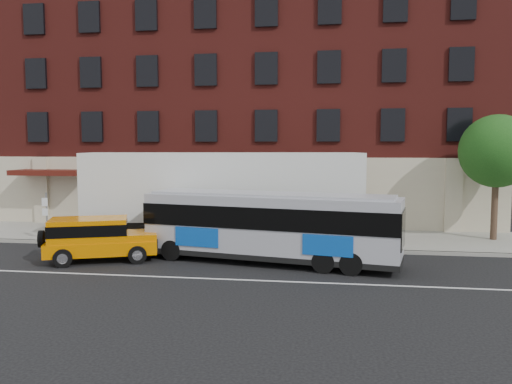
# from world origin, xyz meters

# --- Properties ---
(ground) EXTENTS (120.00, 120.00, 0.00)m
(ground) POSITION_xyz_m (0.00, 0.00, 0.00)
(ground) COLOR black
(ground) RESTS_ON ground
(sidewalk) EXTENTS (60.00, 6.00, 0.15)m
(sidewalk) POSITION_xyz_m (0.00, 9.00, 0.07)
(sidewalk) COLOR gray
(sidewalk) RESTS_ON ground
(kerb) EXTENTS (60.00, 0.25, 0.15)m
(kerb) POSITION_xyz_m (0.00, 6.00, 0.07)
(kerb) COLOR gray
(kerb) RESTS_ON ground
(lane_line) EXTENTS (60.00, 0.12, 0.01)m
(lane_line) POSITION_xyz_m (0.00, 0.50, 0.01)
(lane_line) COLOR silver
(lane_line) RESTS_ON ground
(building) EXTENTS (30.00, 12.10, 15.00)m
(building) POSITION_xyz_m (-0.01, 16.92, 7.58)
(building) COLOR #5D1A16
(building) RESTS_ON sidewalk
(sign_pole) EXTENTS (0.30, 0.20, 2.50)m
(sign_pole) POSITION_xyz_m (-8.50, 6.15, 1.45)
(sign_pole) COLOR gray
(sign_pole) RESTS_ON ground
(street_tree) EXTENTS (3.60, 3.60, 6.20)m
(street_tree) POSITION_xyz_m (13.54, 9.48, 4.41)
(street_tree) COLOR #36271B
(street_tree) RESTS_ON sidewalk
(city_bus) EXTENTS (10.78, 4.25, 2.89)m
(city_bus) POSITION_xyz_m (3.01, 3.38, 1.59)
(city_bus) COLOR #9F9FA8
(city_bus) RESTS_ON ground
(yellow_suv) EXTENTS (4.85, 3.34, 1.81)m
(yellow_suv) POSITION_xyz_m (-4.21, 2.65, 1.04)
(yellow_suv) COLOR orange
(yellow_suv) RESTS_ON ground
(shipping_container) EXTENTS (13.68, 5.01, 4.47)m
(shipping_container) POSITION_xyz_m (0.24, 7.37, 2.21)
(shipping_container) COLOR black
(shipping_container) RESTS_ON ground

